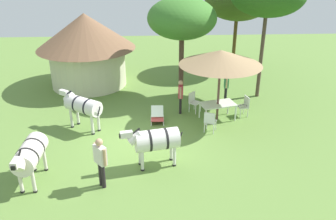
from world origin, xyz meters
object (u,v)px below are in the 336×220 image
object	(u,v)px
striped_lounge_chair	(157,117)
zebra_toward_hut	(30,155)
patio_chair_near_lawn	(244,105)
zebra_nearest_camera	(82,106)
guest_beside_umbrella	(181,94)
shade_umbrella	(221,58)
guest_behind_table	(226,83)
acacia_tree_left_background	(182,19)
acacia_tree_right_background	(238,1)
zebra_by_umbrella	(155,140)
patio_dining_table	(218,105)
thatched_hut	(86,46)
standing_watcher	(100,158)
patio_chair_near_hut	(210,121)
patio_chair_west_end	(194,101)

from	to	relation	value
striped_lounge_chair	zebra_toward_hut	bearing A→B (deg)	46.06
patio_chair_near_lawn	zebra_nearest_camera	world-z (taller)	zebra_nearest_camera
guest_beside_umbrella	zebra_toward_hut	bearing A→B (deg)	140.02
shade_umbrella	guest_behind_table	world-z (taller)	shade_umbrella
striped_lounge_chair	acacia_tree_left_background	world-z (taller)	acacia_tree_left_background
patio_chair_near_lawn	acacia_tree_right_background	bearing A→B (deg)	-21.91
acacia_tree_right_background	guest_behind_table	bearing A→B (deg)	-105.90
patio_chair_near_lawn	acacia_tree_right_background	size ratio (longest dim) A/B	0.17
guest_behind_table	zebra_nearest_camera	world-z (taller)	guest_behind_table
zebra_nearest_camera	zebra_by_umbrella	distance (m)	4.07
patio_dining_table	guest_beside_umbrella	distance (m)	1.73
thatched_hut	patio_dining_table	world-z (taller)	thatched_hut
zebra_nearest_camera	acacia_tree_left_background	size ratio (longest dim) A/B	0.39
thatched_hut	standing_watcher	distance (m)	9.49
patio_chair_near_hut	acacia_tree_right_background	xyz separation A→B (m)	(2.72, 8.21, 3.53)
patio_chair_near_lawn	zebra_nearest_camera	xyz separation A→B (m)	(-6.87, -0.91, 0.51)
shade_umbrella	standing_watcher	bearing A→B (deg)	-133.96
patio_chair_west_end	patio_chair_near_lawn	xyz separation A→B (m)	(2.18, -0.57, 0.00)
patio_chair_near_lawn	shade_umbrella	bearing A→B (deg)	90.00
guest_behind_table	acacia_tree_right_background	size ratio (longest dim) A/B	0.32
zebra_nearest_camera	zebra_by_umbrella	size ratio (longest dim) A/B	0.89
patio_dining_table	zebra_toward_hut	world-z (taller)	zebra_toward_hut
patio_chair_west_end	guest_behind_table	size ratio (longest dim) A/B	0.54
shade_umbrella	striped_lounge_chair	bearing A→B (deg)	-176.19
thatched_hut	acacia_tree_right_background	world-z (taller)	acacia_tree_right_background
standing_watcher	acacia_tree_right_background	bearing A→B (deg)	110.68
thatched_hut	acacia_tree_left_background	xyz separation A→B (m)	(4.85, -1.67, 1.65)
zebra_by_umbrella	acacia_tree_left_background	size ratio (longest dim) A/B	0.44
guest_beside_umbrella	guest_behind_table	distance (m)	2.47
patio_chair_west_end	zebra_by_umbrella	distance (m)	4.73
zebra_nearest_camera	zebra_by_umbrella	xyz separation A→B (m)	(2.89, -2.87, -0.05)
guest_beside_umbrella	acacia_tree_right_background	bearing A→B (deg)	-24.91
zebra_by_umbrella	striped_lounge_chair	bearing A→B (deg)	-14.30
patio_chair_near_lawn	zebra_by_umbrella	world-z (taller)	zebra_by_umbrella
shade_umbrella	striped_lounge_chair	xyz separation A→B (m)	(-2.60, -0.17, -2.52)
patio_chair_near_hut	guest_behind_table	xyz separation A→B (m)	(1.21, 2.92, 0.48)
zebra_by_umbrella	acacia_tree_right_background	world-z (taller)	acacia_tree_right_background
zebra_toward_hut	patio_dining_table	bearing A→B (deg)	-146.09
shade_umbrella	guest_behind_table	xyz separation A→B (m)	(0.70, 1.74, -1.77)
zebra_toward_hut	acacia_tree_right_background	size ratio (longest dim) A/B	0.43
shade_umbrella	patio_chair_near_lawn	xyz separation A→B (m)	(1.24, 0.30, -2.25)
guest_beside_umbrella	guest_behind_table	size ratio (longest dim) A/B	0.94
patio_dining_table	patio_chair_near_hut	world-z (taller)	patio_chair_near_hut
guest_behind_table	patio_chair_near_hut	bearing A→B (deg)	166.75
patio_chair_near_lawn	zebra_toward_hut	xyz separation A→B (m)	(-7.88, -4.54, 0.48)
zebra_toward_hut	guest_beside_umbrella	bearing A→B (deg)	-134.41
standing_watcher	shade_umbrella	bearing A→B (deg)	96.40
guest_beside_umbrella	guest_behind_table	world-z (taller)	guest_behind_table
striped_lounge_chair	acacia_tree_right_background	distance (m)	9.46
thatched_hut	striped_lounge_chair	size ratio (longest dim) A/B	6.21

